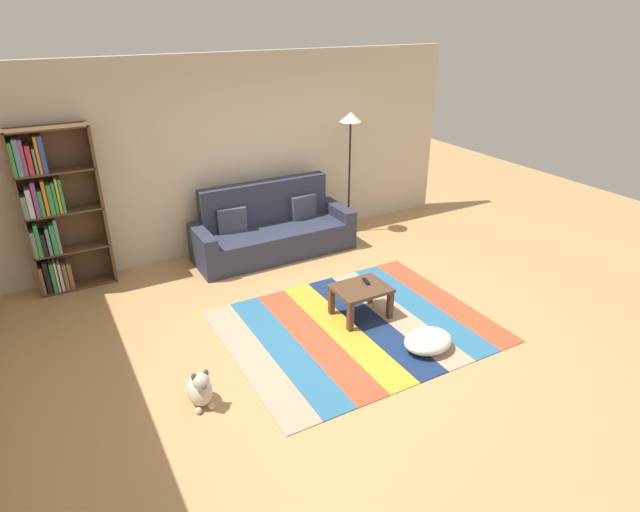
{
  "coord_description": "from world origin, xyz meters",
  "views": [
    {
      "loc": [
        -2.6,
        -4.38,
        3.22
      ],
      "look_at": [
        0.05,
        0.37,
        0.65
      ],
      "focal_mm": 29.69,
      "sensor_mm": 36.0,
      "label": 1
    }
  ],
  "objects_px": {
    "pouf": "(428,341)",
    "dog": "(200,389)",
    "standing_lamp": "(350,133)",
    "tv_remote": "(366,281)",
    "bookshelf": "(52,213)",
    "couch": "(272,230)",
    "coffee_table": "(361,293)"
  },
  "relations": [
    {
      "from": "pouf",
      "to": "tv_remote",
      "type": "distance_m",
      "value": 1.01
    },
    {
      "from": "couch",
      "to": "coffee_table",
      "type": "height_order",
      "value": "couch"
    },
    {
      "from": "coffee_table",
      "to": "couch",
      "type": "bearing_deg",
      "value": 93.85
    },
    {
      "from": "bookshelf",
      "to": "tv_remote",
      "type": "xyz_separation_m",
      "value": [
        2.96,
        -2.31,
        -0.62
      ]
    },
    {
      "from": "standing_lamp",
      "to": "pouf",
      "type": "bearing_deg",
      "value": -107.42
    },
    {
      "from": "dog",
      "to": "couch",
      "type": "bearing_deg",
      "value": 54.11
    },
    {
      "from": "coffee_table",
      "to": "pouf",
      "type": "xyz_separation_m",
      "value": [
        0.24,
        -0.9,
        -0.19
      ]
    },
    {
      "from": "couch",
      "to": "dog",
      "type": "relative_size",
      "value": 5.69
    },
    {
      "from": "bookshelf",
      "to": "tv_remote",
      "type": "distance_m",
      "value": 3.8
    },
    {
      "from": "coffee_table",
      "to": "standing_lamp",
      "type": "bearing_deg",
      "value": 61.2
    },
    {
      "from": "couch",
      "to": "coffee_table",
      "type": "distance_m",
      "value": 2.1
    },
    {
      "from": "standing_lamp",
      "to": "dog",
      "type": "bearing_deg",
      "value": -139.79
    },
    {
      "from": "bookshelf",
      "to": "coffee_table",
      "type": "bearing_deg",
      "value": -39.88
    },
    {
      "from": "pouf",
      "to": "standing_lamp",
      "type": "bearing_deg",
      "value": 72.58
    },
    {
      "from": "pouf",
      "to": "dog",
      "type": "xyz_separation_m",
      "value": [
        -2.29,
        0.35,
        0.05
      ]
    },
    {
      "from": "bookshelf",
      "to": "dog",
      "type": "bearing_deg",
      "value": -74.9
    },
    {
      "from": "bookshelf",
      "to": "couch",
      "type": "bearing_deg",
      "value": -5.99
    },
    {
      "from": "standing_lamp",
      "to": "bookshelf",
      "type": "bearing_deg",
      "value": 177.72
    },
    {
      "from": "bookshelf",
      "to": "dog",
      "type": "distance_m",
      "value": 3.15
    },
    {
      "from": "pouf",
      "to": "dog",
      "type": "height_order",
      "value": "dog"
    },
    {
      "from": "standing_lamp",
      "to": "tv_remote",
      "type": "xyz_separation_m",
      "value": [
        -1.1,
        -2.15,
        -1.16
      ]
    },
    {
      "from": "standing_lamp",
      "to": "tv_remote",
      "type": "bearing_deg",
      "value": -117.19
    },
    {
      "from": "bookshelf",
      "to": "coffee_table",
      "type": "xyz_separation_m",
      "value": [
        2.84,
        -2.38,
        -0.7
      ]
    },
    {
      "from": "dog",
      "to": "tv_remote",
      "type": "xyz_separation_m",
      "value": [
        2.17,
        0.62,
        0.23
      ]
    },
    {
      "from": "bookshelf",
      "to": "coffee_table",
      "type": "distance_m",
      "value": 3.77
    },
    {
      "from": "dog",
      "to": "pouf",
      "type": "bearing_deg",
      "value": -8.62
    },
    {
      "from": "bookshelf",
      "to": "dog",
      "type": "xyz_separation_m",
      "value": [
        0.79,
        -2.93,
        -0.84
      ]
    },
    {
      "from": "pouf",
      "to": "tv_remote",
      "type": "xyz_separation_m",
      "value": [
        -0.13,
        0.96,
        0.28
      ]
    },
    {
      "from": "couch",
      "to": "pouf",
      "type": "xyz_separation_m",
      "value": [
        0.38,
        -2.99,
        -0.22
      ]
    },
    {
      "from": "dog",
      "to": "standing_lamp",
      "type": "height_order",
      "value": "standing_lamp"
    },
    {
      "from": "bookshelf",
      "to": "dog",
      "type": "height_order",
      "value": "bookshelf"
    },
    {
      "from": "standing_lamp",
      "to": "tv_remote",
      "type": "height_order",
      "value": "standing_lamp"
    }
  ]
}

